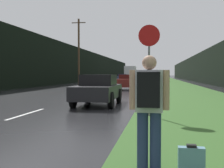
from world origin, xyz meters
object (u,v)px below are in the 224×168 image
(stop_sign, at_px, (149,59))
(car_oncoming, at_px, (123,78))
(car_passing_far, at_px, (127,82))
(suitcase, at_px, (191,160))
(hitchhiker_with_backpack, at_px, (149,105))
(car_passing_near, at_px, (98,89))
(delivery_truck, at_px, (131,73))

(stop_sign, relative_size, car_oncoming, 0.70)
(car_passing_far, xyz_separation_m, car_oncoming, (-3.96, 28.27, 0.01))
(stop_sign, xyz_separation_m, suitcase, (0.80, -5.66, -1.80))
(stop_sign, relative_size, hitchhiker_with_backpack, 1.81)
(hitchhiker_with_backpack, distance_m, car_passing_near, 9.38)
(suitcase, bearing_deg, car_passing_near, 111.03)
(stop_sign, bearing_deg, car_passing_near, 127.23)
(stop_sign, xyz_separation_m, car_passing_far, (-2.54, 16.87, -1.26))
(suitcase, relative_size, car_passing_near, 0.10)
(car_passing_near, bearing_deg, suitcase, 110.37)
(stop_sign, bearing_deg, car_passing_far, 98.57)
(car_passing_far, bearing_deg, car_oncoming, -82.03)
(stop_sign, height_order, car_oncoming, stop_sign)
(suitcase, distance_m, car_passing_far, 22.77)
(car_passing_near, bearing_deg, hitchhiker_with_backpack, 106.81)
(suitcase, xyz_separation_m, car_oncoming, (-7.30, 50.79, 0.56))
(car_passing_far, distance_m, car_oncoming, 28.54)
(suitcase, height_order, car_oncoming, car_oncoming)
(stop_sign, distance_m, suitcase, 5.99)
(car_passing_near, relative_size, car_oncoming, 0.91)
(car_passing_far, height_order, car_oncoming, car_oncoming)
(car_passing_near, height_order, car_passing_far, car_passing_near)
(car_passing_near, bearing_deg, delivery_truck, -86.15)
(stop_sign, xyz_separation_m, car_oncoming, (-6.50, 45.13, -1.25))
(stop_sign, relative_size, car_passing_near, 0.77)
(hitchhiker_with_backpack, height_order, car_passing_near, hitchhiker_with_backpack)
(suitcase, xyz_separation_m, car_passing_far, (-3.34, 22.52, 0.54))
(suitcase, distance_m, car_oncoming, 51.31)
(stop_sign, relative_size, suitcase, 7.40)
(car_oncoming, xyz_separation_m, delivery_truck, (0.00, 17.05, 1.07))
(car_passing_near, xyz_separation_m, car_passing_far, (-0.00, 13.52, -0.00))
(stop_sign, bearing_deg, delivery_truck, 95.97)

